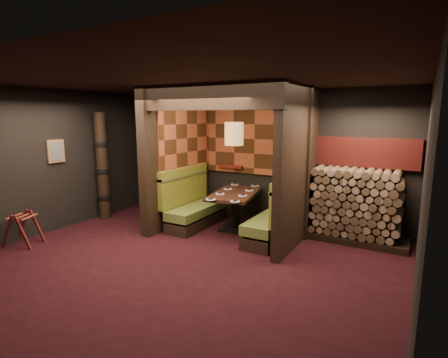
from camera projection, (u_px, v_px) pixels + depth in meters
floor at (184, 262)px, 5.65m from camera, size 6.50×5.50×0.02m
ceiling at (180, 79)px, 5.14m from camera, size 6.50×5.50×0.02m
wall_back at (257, 157)px, 7.75m from camera, size 6.50×0.02×2.85m
wall_left at (51, 161)px, 6.99m from camera, size 0.02×5.50×2.85m
wall_right at (424, 199)px, 3.80m from camera, size 0.02×5.50×2.85m
partition_left at (177, 158)px, 7.47m from camera, size 0.20×2.20×2.85m
partition_right at (298, 167)px, 6.21m from camera, size 0.15×2.10×2.85m
header_beam at (205, 97)px, 5.79m from camera, size 2.85×0.18×0.44m
tapa_back_panel at (255, 139)px, 7.65m from camera, size 2.40×0.06×1.55m
tapa_side_panel at (186, 138)px, 7.48m from camera, size 0.04×1.85×1.45m
lacquer_shelf at (231, 166)px, 8.00m from camera, size 0.60×0.12×0.07m
booth_bench_left at (193, 207)px, 7.46m from camera, size 0.68×1.60×1.14m
booth_bench_right at (276, 220)px, 6.53m from camera, size 0.68×1.60×1.14m
dining_table at (235, 203)px, 7.14m from camera, size 1.09×1.62×0.79m
place_settings at (235, 192)px, 7.10m from camera, size 0.94×1.78×0.03m
pendant_lamp at (234, 134)px, 6.85m from camera, size 0.37×0.37×1.10m
framed_picture at (56, 151)px, 7.02m from camera, size 0.05×0.36×0.46m
luggage_rack at (23, 228)px, 6.32m from camera, size 0.72×0.61×0.66m
totem_column at (102, 167)px, 7.87m from camera, size 0.31×0.31×2.40m
firewood_stack at (360, 206)px, 6.42m from camera, size 1.73×0.70×1.36m
mosaic_header at (366, 153)px, 6.53m from camera, size 1.83×0.10×0.56m
bay_front_post at (308, 165)px, 6.39m from camera, size 0.08×0.08×2.85m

